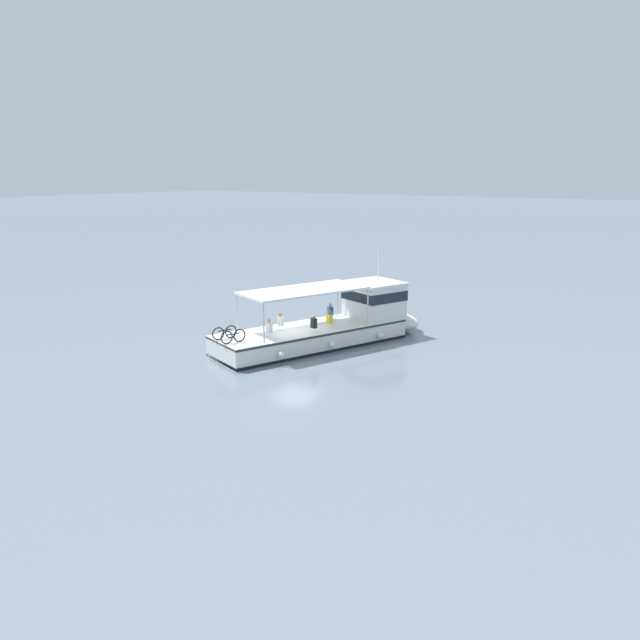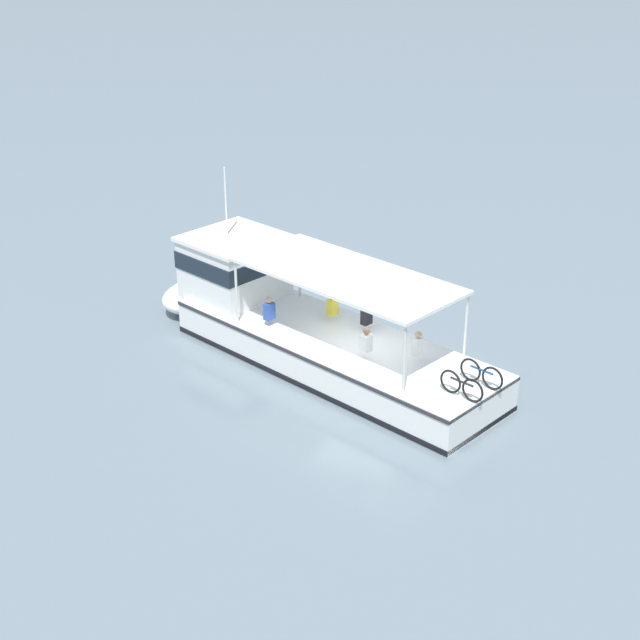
% 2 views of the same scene
% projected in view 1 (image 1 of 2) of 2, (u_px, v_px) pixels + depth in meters
% --- Properties ---
extents(ground_plane, '(400.00, 400.00, 0.00)m').
position_uv_depth(ground_plane, '(294.00, 350.00, 33.09)').
color(ground_plane, slate).
extents(ferry_main, '(7.48, 12.96, 5.32)m').
position_uv_depth(ferry_main, '(335.00, 324.00, 34.42)').
color(ferry_main, white).
rests_on(ferry_main, ground).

